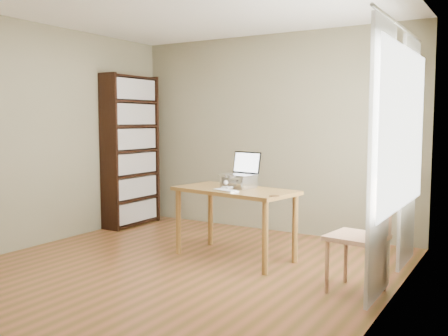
# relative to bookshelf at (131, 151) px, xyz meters

# --- Properties ---
(room) EXTENTS (4.04, 4.54, 2.64)m
(room) POSITION_rel_bookshelf_xyz_m (1.86, -1.54, 0.25)
(room) COLOR brown
(room) RESTS_ON ground
(bookshelf) EXTENTS (0.30, 0.90, 2.10)m
(bookshelf) POSITION_rel_bookshelf_xyz_m (0.00, 0.00, 0.00)
(bookshelf) COLOR black
(bookshelf) RESTS_ON ground
(curtains) EXTENTS (0.03, 1.90, 2.25)m
(curtains) POSITION_rel_bookshelf_xyz_m (3.75, -0.75, 0.12)
(curtains) COLOR white
(curtains) RESTS_ON ground
(desk) EXTENTS (1.39, 0.85, 0.75)m
(desk) POSITION_rel_bookshelf_xyz_m (2.11, -0.75, -0.41)
(desk) COLOR brown
(desk) RESTS_ON ground
(laptop_stand) EXTENTS (0.32, 0.25, 0.13)m
(laptop_stand) POSITION_rel_bookshelf_xyz_m (2.11, -0.67, -0.22)
(laptop_stand) COLOR silver
(laptop_stand) RESTS_ON desk
(laptop) EXTENTS (0.39, 0.35, 0.25)m
(laptop) POSITION_rel_bookshelf_xyz_m (2.11, -0.61, -0.11)
(laptop) COLOR silver
(laptop) RESTS_ON laptop_stand
(keyboard) EXTENTS (0.29, 0.19, 0.02)m
(keyboard) POSITION_rel_bookshelf_xyz_m (2.12, -0.97, -0.29)
(keyboard) COLOR silver
(keyboard) RESTS_ON desk
(coaster) EXTENTS (0.10, 0.10, 0.01)m
(coaster) POSITION_rel_bookshelf_xyz_m (2.70, -1.02, -0.30)
(coaster) COLOR brown
(coaster) RESTS_ON desk
(cat) EXTENTS (0.26, 0.49, 0.16)m
(cat) POSITION_rel_bookshelf_xyz_m (2.08, -0.64, -0.23)
(cat) COLOR #453E36
(cat) RESTS_ON desk
(chair) EXTENTS (0.50, 0.50, 1.01)m
(chair) POSITION_rel_bookshelf_xyz_m (3.61, -1.15, -0.50)
(chair) COLOR tan
(chair) RESTS_ON ground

